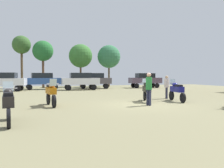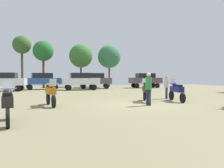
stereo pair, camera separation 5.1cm
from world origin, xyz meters
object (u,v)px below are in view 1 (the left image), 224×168
Objects in this scene: motorcycle_6 at (147,90)px; tree_1 at (81,56)px; car_5 at (95,80)px; person_2 at (167,85)px; car_4 at (42,80)px; tree_3 at (43,51)px; motorcycle_1 at (177,90)px; tree_5 at (109,57)px; motorcycle_3 at (51,93)px; motorcycle_4 at (8,103)px; tree_4 at (22,45)px; person_1 at (149,86)px; car_6 at (5,80)px; car_1 at (80,80)px; car_3 at (145,79)px.

tree_1 is (-1.21, 20.93, 3.89)m from motorcycle_6.
car_5 is 14.46m from person_2.
car_4 is 6.53m from car_5.
person_2 is 0.26× the size of tree_3.
motorcycle_1 is 0.49× the size of car_5.
tree_3 reaches higher than tree_5.
person_2 is at bearing -176.92° from motorcycle_3.
motorcycle_4 is 1.28× the size of person_2.
motorcycle_4 is 0.48× the size of car_4.
tree_4 is (-1.91, 24.91, 5.06)m from motorcycle_4.
car_5 is (6.53, 0.13, 0.00)m from car_4.
tree_4 reaches higher than car_5.
person_1 reaches higher than person_2.
car_5 is 2.72× the size of person_2.
motorcycle_4 is 8.95m from motorcycle_6.
car_4 and car_6 have the same top height.
car_1 is (5.13, 18.20, 0.45)m from motorcycle_4.
person_2 is at bearing 88.22° from motorcycle_1.
car_6 is 0.63× the size of tree_4.
car_1 is 0.61× the size of tree_4.
car_1 and car_4 have the same top height.
person_2 is at bearing -155.24° from car_4.
car_6 is at bearing 99.92° from car_3.
car_5 reaches higher than motorcycle_6.
car_6 is 0.70× the size of tree_3.
car_4 is at bearing 128.70° from motorcycle_6.
motorcycle_1 is 1.02× the size of motorcycle_3.
motorcycle_6 is at bearing -38.58° from person_2.
tree_5 reaches higher than person_1.
person_2 is 0.26× the size of tree_5.
motorcycle_3 is 8.39m from person_2.
tree_1 is at bearing 170.17° from tree_5.
car_4 is (-4.36, 2.20, 0.00)m from car_1.
motorcycle_4 is at bearing -131.40° from motorcycle_6.
motorcycle_3 is 20.62m from car_3.
car_4 reaches higher than person_2.
motorcycle_3 is at bearing 169.62° from car_5.
car_3 is 0.97× the size of car_4.
motorcycle_1 is 18.57m from car_6.
motorcycle_3 is 1.02× the size of motorcycle_4.
tree_5 is at bearing -37.84° from car_1.
motorcycle_3 reaches higher than motorcycle_4.
car_5 is at bearing -71.60° from car_6.
car_3 is at bearing -14.79° from tree_3.
car_4 is 0.63× the size of tree_4.
tree_5 reaches higher than car_4.
tree_3 reaches higher than motorcycle_1.
tree_1 is at bearing -112.52° from motorcycle_3.
motorcycle_4 is 0.49× the size of car_3.
car_1 is at bearing -114.68° from motorcycle_3.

